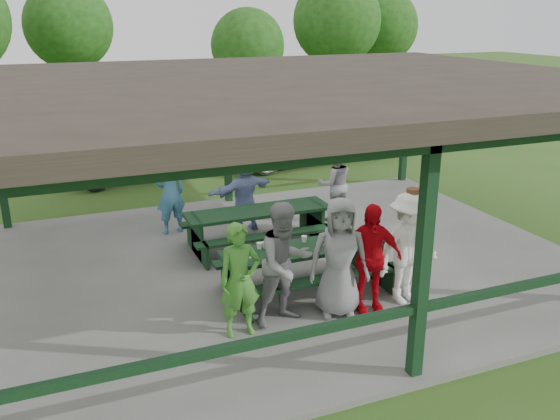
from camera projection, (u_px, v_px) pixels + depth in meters
name	position (u px, v px, depth m)	size (l,w,h in m)	color
ground	(292.00, 265.00, 10.71)	(90.00, 90.00, 0.00)	#30591B
concrete_slab	(292.00, 262.00, 10.69)	(10.00, 8.00, 0.10)	slate
pavilion_structure	(294.00, 87.00, 9.69)	(10.60, 8.60, 3.24)	black
picnic_table_near	(307.00, 262.00, 9.37)	(2.75, 1.39, 0.75)	black
picnic_table_far	(259.00, 223.00, 11.10)	(2.72, 1.39, 0.75)	black
table_setting	(315.00, 242.00, 9.37)	(2.42, 0.45, 0.10)	white
contestant_green	(240.00, 280.00, 7.99)	(0.59, 0.39, 1.62)	#449030
contestant_grey_left	(285.00, 264.00, 8.29)	(0.87, 0.68, 1.80)	gray
contestant_grey_mid	(339.00, 257.00, 8.52)	(0.87, 0.57, 1.79)	gray
contestant_red	(369.00, 258.00, 8.63)	(0.98, 0.41, 1.67)	red
contestant_white_fedora	(409.00, 248.00, 8.89)	(1.23, 0.84, 1.81)	white
spectator_lblue	(244.00, 192.00, 11.84)	(1.51, 0.48, 1.63)	#7E90C3
spectator_blue	(170.00, 193.00, 11.72)	(0.61, 0.40, 1.66)	teal
spectator_grey	(335.00, 184.00, 12.49)	(0.77, 0.60, 1.58)	gray
pickup_truck	(308.00, 131.00, 18.29)	(2.78, 6.03, 1.68)	silver
farm_trailer	(116.00, 158.00, 15.82)	(3.64, 2.07, 1.26)	navy
tree_left	(69.00, 26.00, 24.10)	(3.55, 3.55, 5.55)	#372716
tree_mid	(248.00, 46.00, 23.16)	(2.88, 2.88, 4.50)	#372716
tree_right	(337.00, 21.00, 25.02)	(3.72, 3.72, 5.82)	#372716
tree_far_right	(380.00, 27.00, 27.50)	(3.45, 3.45, 5.39)	#372716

